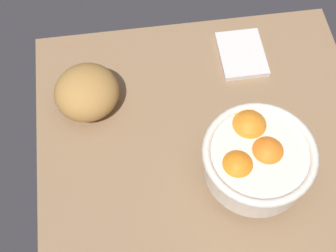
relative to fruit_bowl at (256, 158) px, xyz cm
name	(u,v)px	position (x,y,z in cm)	size (l,w,h in cm)	color
ground_plane	(208,162)	(4.24, 7.58, -8.15)	(70.04, 66.99, 3.00)	#8C6C4B
fruit_bowl	(256,158)	(0.00, 0.00, 0.00)	(20.84, 20.84, 11.28)	silver
bread_loaf	(87,92)	(19.98, 29.92, -1.98)	(13.25, 12.93, 9.35)	#AE7C3E
napkin_folded	(242,54)	(28.20, -4.19, -6.05)	(12.70, 9.80, 1.21)	silver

